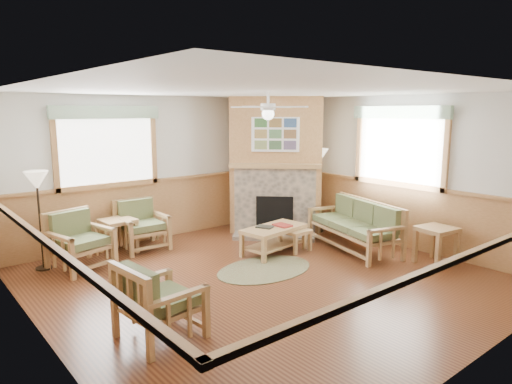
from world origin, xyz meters
TOP-DOWN VIEW (x-y plane):
  - floor at (0.00, 0.00)m, footprint 6.00×6.00m
  - ceiling at (0.00, 0.00)m, footprint 6.00×6.00m
  - wall_back at (0.00, 3.00)m, footprint 6.00×0.02m
  - wall_front at (0.00, -3.00)m, footprint 6.00×0.02m
  - wall_left at (-3.00, 0.00)m, footprint 0.02×6.00m
  - wall_right at (3.00, 0.00)m, footprint 0.02×6.00m
  - wainscot at (0.00, 0.00)m, footprint 6.00×6.00m
  - fireplace at (2.05, 2.05)m, footprint 3.11×3.11m
  - window_back at (-1.10, 2.96)m, footprint 1.90×0.16m
  - window_right at (2.96, -0.20)m, footprint 0.16×1.90m
  - ceiling_fan at (0.30, 0.30)m, footprint 1.59×1.59m
  - sofa at (2.17, 0.13)m, footprint 2.00×1.23m
  - armchair_back_left at (-1.92, 2.16)m, footprint 0.95×0.95m
  - armchair_back_right at (-0.73, 2.51)m, footprint 0.79×0.79m
  - armchair_left at (-2.01, -0.61)m, footprint 0.83×0.83m
  - coffee_table at (0.92, 0.84)m, footprint 1.23×0.73m
  - end_table_chairs at (-1.15, 2.55)m, footprint 0.56×0.54m
  - end_table_sofa at (2.55, -1.22)m, footprint 0.61×0.59m
  - footstool at (1.29, 0.70)m, footprint 0.46×0.46m
  - braided_rug at (0.25, 0.30)m, footprint 1.87×1.87m
  - floor_lamp_left at (-2.39, 2.51)m, footprint 0.43×0.43m
  - floor_lamp_right at (2.55, 1.36)m, footprint 0.43×0.43m
  - book_red at (1.07, 0.79)m, footprint 0.23×0.31m
  - book_dark at (0.77, 0.91)m, footprint 0.30×0.33m

SIDE VIEW (x-z plane):
  - floor at x=0.00m, z-range -0.01..0.00m
  - braided_rug at x=0.25m, z-range 0.00..0.01m
  - footstool at x=1.29m, z-range 0.00..0.39m
  - coffee_table at x=0.92m, z-range 0.00..0.46m
  - end_table_chairs at x=-1.15m, z-range 0.00..0.60m
  - end_table_sofa at x=2.55m, z-range 0.00..0.60m
  - armchair_left at x=-2.01m, z-range 0.00..0.85m
  - sofa at x=2.17m, z-range 0.00..0.86m
  - armchair_back_right at x=-0.73m, z-range 0.00..0.87m
  - armchair_back_left at x=-1.92m, z-range 0.00..0.89m
  - book_dark at x=0.77m, z-range 0.48..0.50m
  - book_red at x=1.07m, z-range 0.48..0.51m
  - wainscot at x=0.00m, z-range 0.00..1.10m
  - floor_lamp_left at x=-2.39m, z-range 0.00..1.54m
  - floor_lamp_right at x=2.55m, z-range 0.00..1.70m
  - wall_back at x=0.00m, z-range 0.00..2.70m
  - wall_front at x=0.00m, z-range 0.00..2.70m
  - wall_left at x=-3.00m, z-range 0.00..2.70m
  - wall_right at x=3.00m, z-range 0.00..2.70m
  - fireplace at x=2.05m, z-range 0.00..2.70m
  - window_back at x=-1.10m, z-range 1.78..3.28m
  - window_right at x=2.96m, z-range 1.78..3.28m
  - ceiling_fan at x=0.30m, z-range 2.48..2.84m
  - ceiling at x=0.00m, z-range 2.70..2.71m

